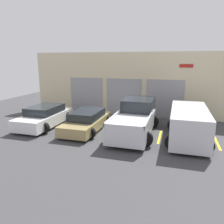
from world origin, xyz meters
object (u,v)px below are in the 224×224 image
(sedan_side, at_px, (87,121))
(sedan_white, at_px, (45,116))
(pickup_truck, at_px, (135,119))
(van_right, at_px, (189,123))

(sedan_side, bearing_deg, sedan_white, -179.93)
(sedan_white, height_order, sedan_side, sedan_white)
(sedan_white, bearing_deg, pickup_truck, 2.94)
(sedan_white, bearing_deg, sedan_side, 0.07)
(pickup_truck, distance_m, van_right, 2.91)
(pickup_truck, distance_m, sedan_white, 5.80)
(pickup_truck, height_order, sedan_side, pickup_truck)
(pickup_truck, relative_size, sedan_white, 1.21)
(pickup_truck, height_order, van_right, pickup_truck)
(sedan_side, xyz_separation_m, van_right, (5.78, -0.02, 0.34))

